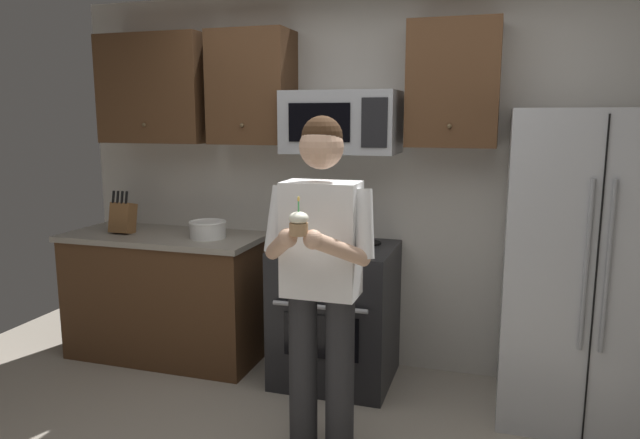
% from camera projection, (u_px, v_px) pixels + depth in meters
% --- Properties ---
extents(wall_back, '(4.40, 0.10, 2.60)m').
position_uv_depth(wall_back, '(372.00, 183.00, 4.06)').
color(wall_back, beige).
rests_on(wall_back, ground).
extents(oven_range, '(0.76, 0.70, 0.93)m').
position_uv_depth(oven_range, '(336.00, 313.00, 3.88)').
color(oven_range, black).
rests_on(oven_range, ground).
extents(microwave, '(0.74, 0.41, 0.40)m').
position_uv_depth(microwave, '(342.00, 122.00, 3.78)').
color(microwave, '#9EA0A5').
extents(refrigerator, '(0.90, 0.75, 1.80)m').
position_uv_depth(refrigerator, '(586.00, 268.00, 3.33)').
color(refrigerator, '#B7BABF').
rests_on(refrigerator, ground).
extents(cabinet_row_upper, '(2.78, 0.36, 0.76)m').
position_uv_depth(cabinet_row_upper, '(262.00, 88.00, 3.95)').
color(cabinet_row_upper, '#4C301C').
extents(counter_left, '(1.44, 0.66, 0.92)m').
position_uv_depth(counter_left, '(167.00, 295.00, 4.28)').
color(counter_left, '#4C301C').
rests_on(counter_left, ground).
extents(knife_block, '(0.16, 0.15, 0.32)m').
position_uv_depth(knife_block, '(123.00, 217.00, 4.23)').
color(knife_block, brown).
rests_on(knife_block, counter_left).
extents(bowl_large_white, '(0.26, 0.26, 0.12)m').
position_uv_depth(bowl_large_white, '(208.00, 229.00, 4.06)').
color(bowl_large_white, white).
rests_on(bowl_large_white, counter_left).
extents(person, '(0.60, 0.48, 1.76)m').
position_uv_depth(person, '(321.00, 270.00, 2.93)').
color(person, '#262628').
rests_on(person, ground).
extents(cupcake, '(0.09, 0.09, 0.17)m').
position_uv_depth(cupcake, '(299.00, 223.00, 2.57)').
color(cupcake, '#A87F56').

